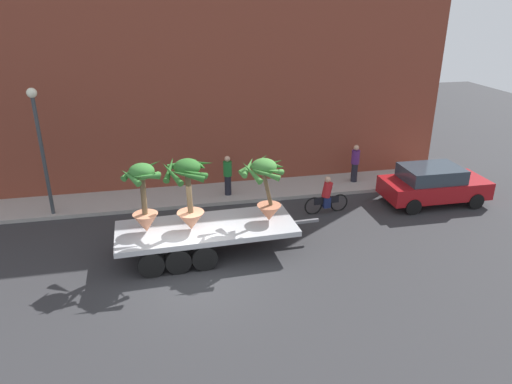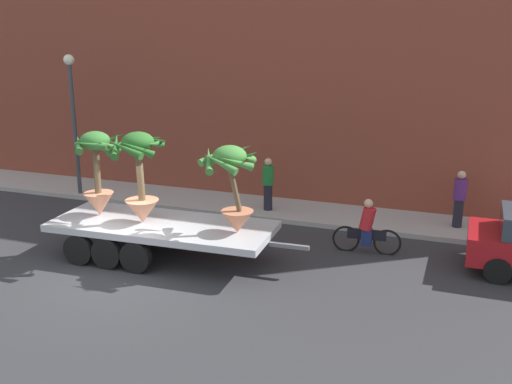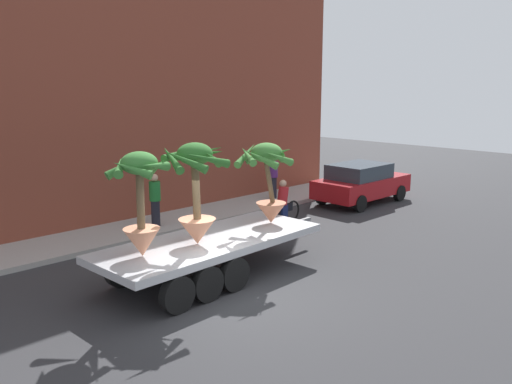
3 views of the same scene
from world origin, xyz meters
TOP-DOWN VIEW (x-y plane):
  - ground_plane at (0.00, 0.00)m, footprint 60.00×60.00m
  - sidewalk at (0.00, 6.10)m, footprint 24.00×2.20m
  - building_facade at (0.00, 7.80)m, footprint 24.00×1.20m
  - flatbed_trailer at (0.19, 1.30)m, footprint 6.85×2.46m
  - potted_palm_rear at (-0.06, 1.19)m, footprint 1.73×1.69m
  - potted_palm_middle at (-1.43, 1.33)m, footprint 1.31×1.39m
  - potted_palm_front at (2.44, 1.32)m, footprint 1.54×1.56m
  - cyclist at (5.42, 3.50)m, footprint 1.84×0.37m
  - parked_car at (10.00, 3.50)m, footprint 4.23×2.01m
  - pedestrian_near_gate at (7.67, 6.09)m, footprint 0.36×0.36m
  - pedestrian_far_left at (1.85, 5.75)m, footprint 0.36×0.36m

SIDE VIEW (x-z plane):
  - ground_plane at x=0.00m, z-range 0.00..0.00m
  - sidewalk at x=0.00m, z-range 0.00..0.15m
  - cyclist at x=5.42m, z-range -0.10..1.44m
  - flatbed_trailer at x=0.19m, z-range 0.27..1.25m
  - parked_car at x=10.00m, z-range 0.04..1.62m
  - pedestrian_near_gate at x=7.67m, z-range 0.19..1.90m
  - pedestrian_far_left at x=1.85m, z-range 0.19..1.90m
  - potted_palm_middle at x=-1.43m, z-range 1.08..3.37m
  - potted_palm_front at x=2.44m, z-range 1.19..3.36m
  - potted_palm_rear at x=-0.06m, z-range 1.13..3.51m
  - building_facade at x=0.00m, z-range 0.00..9.98m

